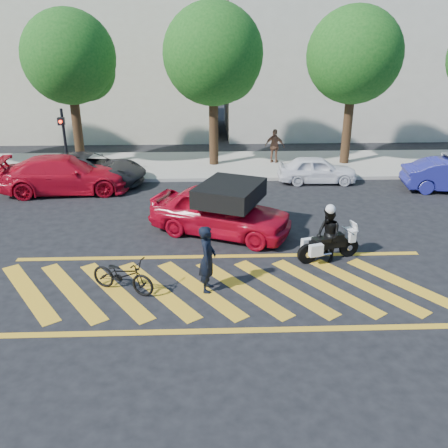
{
  "coord_description": "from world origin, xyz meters",
  "views": [
    {
      "loc": [
        -0.35,
        -10.84,
        6.27
      ],
      "look_at": [
        0.12,
        1.89,
        1.05
      ],
      "focal_mm": 38.0,
      "sensor_mm": 36.0,
      "label": 1
    }
  ],
  "objects_px": {
    "officer_moto": "(328,235)",
    "bicycle": "(123,275)",
    "red_convertible": "(220,211)",
    "police_motorcycle": "(328,245)",
    "officer_bike": "(207,259)",
    "parked_left": "(65,174)",
    "parked_mid_left": "(88,170)",
    "parked_mid_right": "(317,170)"
  },
  "relations": [
    {
      "from": "red_convertible",
      "to": "parked_left",
      "type": "height_order",
      "value": "red_convertible"
    },
    {
      "from": "parked_left",
      "to": "parked_mid_right",
      "type": "distance_m",
      "value": 10.74
    },
    {
      "from": "bicycle",
      "to": "parked_mid_right",
      "type": "xyz_separation_m",
      "value": [
        7.05,
        9.24,
        0.11
      ]
    },
    {
      "from": "red_convertible",
      "to": "parked_left",
      "type": "xyz_separation_m",
      "value": [
        -6.27,
        4.62,
        -0.03
      ]
    },
    {
      "from": "officer_bike",
      "to": "parked_left",
      "type": "height_order",
      "value": "officer_bike"
    },
    {
      "from": "officer_moto",
      "to": "parked_left",
      "type": "relative_size",
      "value": 0.3
    },
    {
      "from": "officer_moto",
      "to": "red_convertible",
      "type": "height_order",
      "value": "officer_moto"
    },
    {
      "from": "red_convertible",
      "to": "parked_mid_left",
      "type": "relative_size",
      "value": 0.94
    },
    {
      "from": "officer_bike",
      "to": "police_motorcycle",
      "type": "distance_m",
      "value": 3.89
    },
    {
      "from": "bicycle",
      "to": "parked_mid_left",
      "type": "relative_size",
      "value": 0.36
    },
    {
      "from": "officer_bike",
      "to": "police_motorcycle",
      "type": "relative_size",
      "value": 0.93
    },
    {
      "from": "police_motorcycle",
      "to": "parked_left",
      "type": "height_order",
      "value": "parked_left"
    },
    {
      "from": "officer_bike",
      "to": "parked_mid_right",
      "type": "relative_size",
      "value": 0.52
    },
    {
      "from": "police_motorcycle",
      "to": "parked_mid_right",
      "type": "xyz_separation_m",
      "value": [
        1.36,
        7.63,
        0.11
      ]
    },
    {
      "from": "officer_bike",
      "to": "bicycle",
      "type": "relative_size",
      "value": 0.99
    },
    {
      "from": "officer_moto",
      "to": "red_convertible",
      "type": "xyz_separation_m",
      "value": [
        -3.06,
        2.04,
        -0.0
      ]
    },
    {
      "from": "police_motorcycle",
      "to": "officer_moto",
      "type": "height_order",
      "value": "officer_moto"
    },
    {
      "from": "officer_bike",
      "to": "parked_mid_left",
      "type": "distance_m",
      "value": 10.57
    },
    {
      "from": "parked_left",
      "to": "parked_mid_left",
      "type": "xyz_separation_m",
      "value": [
        0.7,
        0.96,
        -0.07
      ]
    },
    {
      "from": "red_convertible",
      "to": "officer_moto",
      "type": "bearing_deg",
      "value": -99.78
    },
    {
      "from": "officer_moto",
      "to": "bicycle",
      "type": "bearing_deg",
      "value": -91.27
    },
    {
      "from": "police_motorcycle",
      "to": "officer_bike",
      "type": "bearing_deg",
      "value": -172.48
    },
    {
      "from": "officer_moto",
      "to": "parked_left",
      "type": "distance_m",
      "value": 11.46
    },
    {
      "from": "police_motorcycle",
      "to": "red_convertible",
      "type": "relative_size",
      "value": 0.41
    },
    {
      "from": "police_motorcycle",
      "to": "red_convertible",
      "type": "distance_m",
      "value": 3.71
    },
    {
      "from": "red_convertible",
      "to": "police_motorcycle",
      "type": "bearing_deg",
      "value": -99.77
    },
    {
      "from": "bicycle",
      "to": "red_convertible",
      "type": "bearing_deg",
      "value": -10.98
    },
    {
      "from": "bicycle",
      "to": "officer_moto",
      "type": "height_order",
      "value": "officer_moto"
    },
    {
      "from": "bicycle",
      "to": "parked_left",
      "type": "height_order",
      "value": "parked_left"
    },
    {
      "from": "bicycle",
      "to": "parked_left",
      "type": "relative_size",
      "value": 0.34
    },
    {
      "from": "police_motorcycle",
      "to": "parked_mid_left",
      "type": "distance_m",
      "value": 11.53
    },
    {
      "from": "officer_moto",
      "to": "parked_left",
      "type": "bearing_deg",
      "value": -142.75
    },
    {
      "from": "officer_moto",
      "to": "parked_mid_right",
      "type": "height_order",
      "value": "officer_moto"
    },
    {
      "from": "parked_left",
      "to": "parked_mid_right",
      "type": "height_order",
      "value": "parked_left"
    },
    {
      "from": "officer_bike",
      "to": "parked_left",
      "type": "bearing_deg",
      "value": 42.57
    },
    {
      "from": "bicycle",
      "to": "police_motorcycle",
      "type": "relative_size",
      "value": 0.93
    },
    {
      "from": "officer_moto",
      "to": "parked_mid_left",
      "type": "bearing_deg",
      "value": -148.67
    },
    {
      "from": "officer_moto",
      "to": "parked_mid_left",
      "type": "xyz_separation_m",
      "value": [
        -8.62,
        7.62,
        -0.11
      ]
    },
    {
      "from": "parked_mid_left",
      "to": "parked_mid_right",
      "type": "bearing_deg",
      "value": -84.17
    },
    {
      "from": "officer_moto",
      "to": "parked_mid_left",
      "type": "distance_m",
      "value": 11.51
    },
    {
      "from": "officer_moto",
      "to": "parked_mid_right",
      "type": "bearing_deg",
      "value": 152.56
    },
    {
      "from": "bicycle",
      "to": "parked_mid_right",
      "type": "bearing_deg",
      "value": -12.8
    }
  ]
}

